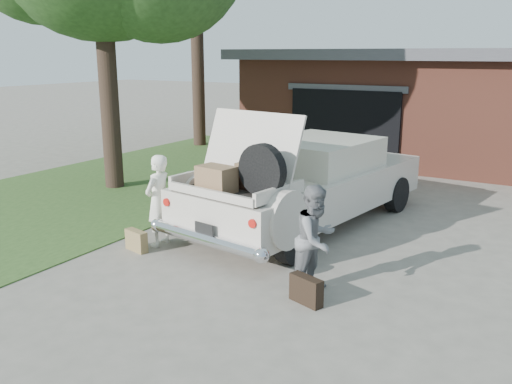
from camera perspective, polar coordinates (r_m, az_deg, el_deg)
The scene contains 8 objects.
ground at distance 8.23m, azimuth -2.16°, elevation -8.34°, with size 90.00×90.00×0.00m, color gray.
grass_strip at distance 13.81m, azimuth -14.69°, elevation 0.64°, with size 6.00×16.00×0.02m, color #2D4C1E.
house at distance 18.18m, azimuth 20.86°, elevation 8.70°, with size 12.80×7.80×3.30m.
sedan at distance 10.24m, azimuth 5.32°, elevation 1.06°, with size 2.95×5.87×2.27m.
woman_left at distance 9.23m, azimuth -10.25°, elevation -0.90°, with size 0.57×0.37×1.56m, color white.
woman_right at distance 7.35m, azimuth 6.34°, elevation -4.97°, with size 0.73×0.57×1.50m, color slate.
suitcase_left at distance 9.20m, azimuth -12.48°, elevation -5.02°, with size 0.45×0.14×0.35m, color #947C4B.
suitcase_right at distance 7.20m, azimuth 5.30°, elevation -10.24°, with size 0.48×0.15×0.37m, color black.
Camera 1 is at (4.14, -6.37, 3.18)m, focal length 38.00 mm.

